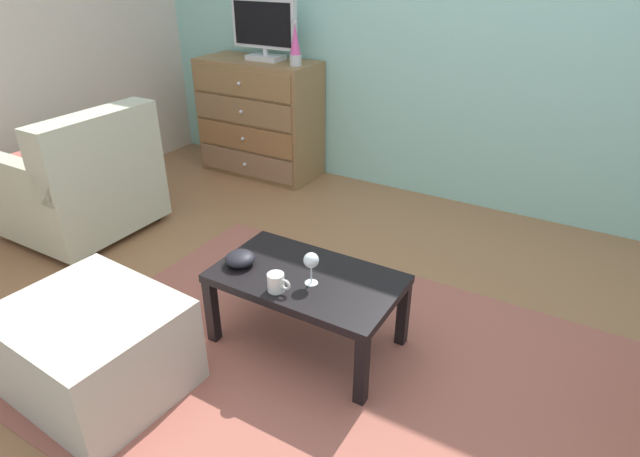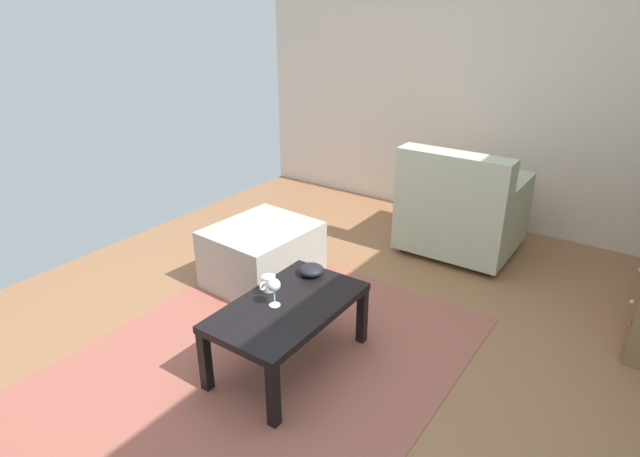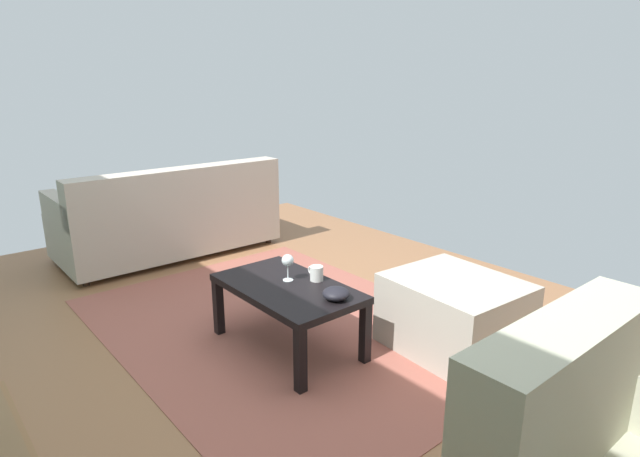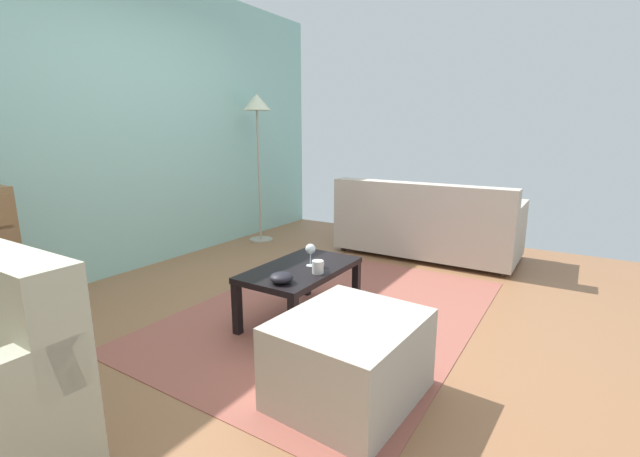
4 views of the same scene
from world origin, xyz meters
TOP-DOWN VIEW (x-y plane):
  - ground_plane at (0.00, 0.00)m, footprint 5.82×4.43m
  - area_rug at (0.20, -0.20)m, footprint 2.60×1.90m
  - coffee_table at (-0.01, -0.07)m, footprint 0.87×0.51m
  - wine_glass at (0.04, -0.12)m, footprint 0.07×0.07m
  - mug at (-0.06, -0.24)m, footprint 0.11×0.08m
  - bowl_decorative at (-0.33, -0.15)m, footprint 0.15×0.15m
  - couch_large at (2.00, -0.29)m, footprint 0.85×1.82m
  - ottoman at (-0.63, -0.79)m, footprint 0.74×0.64m

SIDE VIEW (x-z plane):
  - ground_plane at x=0.00m, z-range -0.05..0.00m
  - area_rug at x=0.20m, z-range 0.00..0.01m
  - ottoman at x=-0.63m, z-range 0.00..0.42m
  - couch_large at x=2.00m, z-range -0.08..0.72m
  - coffee_table at x=-0.01m, z-range 0.14..0.53m
  - bowl_decorative at x=-0.33m, z-range 0.39..0.45m
  - mug at x=-0.06m, z-range 0.39..0.47m
  - wine_glass at x=0.04m, z-range 0.42..0.58m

